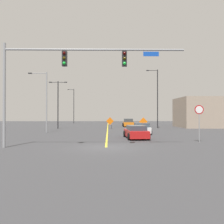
{
  "coord_description": "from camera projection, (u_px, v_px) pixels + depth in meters",
  "views": [
    {
      "loc": [
        0.19,
        -17.12,
        2.33
      ],
      "look_at": [
        0.85,
        33.24,
        2.81
      ],
      "focal_mm": 39.0,
      "sensor_mm": 36.0,
      "label": 1
    }
  ],
  "objects": [
    {
      "name": "street_lamp_mid_left",
      "position": [
        58.0,
        101.0,
        38.99
      ],
      "size": [
        2.89,
        0.24,
        7.63
      ],
      "color": "black",
      "rests_on": "ground"
    },
    {
      "name": "car_white_mid",
      "position": [
        142.0,
        129.0,
        28.99
      ],
      "size": [
        2.05,
        3.86,
        1.3
      ],
      "color": "white",
      "rests_on": "ground"
    },
    {
      "name": "street_lamp_far_left",
      "position": [
        157.0,
        96.0,
        41.41
      ],
      "size": [
        2.0,
        0.24,
        9.96
      ],
      "color": "black",
      "rests_on": "ground"
    },
    {
      "name": "ground",
      "position": [
        106.0,
        147.0,
        17.09
      ],
      "size": [
        132.15,
        132.15,
        0.0
      ],
      "primitive_type": "plane",
      "color": "#38383A"
    },
    {
      "name": "road_centre_stripe",
      "position": [
        108.0,
        125.0,
        53.79
      ],
      "size": [
        0.16,
        73.42,
        0.01
      ],
      "color": "yellow",
      "rests_on": "ground"
    },
    {
      "name": "car_yellow_far",
      "position": [
        128.0,
        121.0,
        59.99
      ],
      "size": [
        2.2,
        4.1,
        1.28
      ],
      "color": "gold",
      "rests_on": "ground"
    },
    {
      "name": "construction_sign_left_shoulder",
      "position": [
        143.0,
        122.0,
        36.59
      ],
      "size": [
        1.29,
        0.1,
        1.86
      ],
      "color": "orange",
      "rests_on": "ground"
    },
    {
      "name": "traffic_signal_assembly",
      "position": [
        64.0,
        69.0,
        17.09
      ],
      "size": [
        12.76,
        0.44,
        7.35
      ],
      "color": "gray",
      "rests_on": "ground"
    },
    {
      "name": "stop_sign",
      "position": [
        199.0,
        116.0,
        20.29
      ],
      "size": [
        0.76,
        0.07,
        3.1
      ],
      "color": "gray",
      "rests_on": "ground"
    },
    {
      "name": "construction_sign_right_shoulder",
      "position": [
        110.0,
        122.0,
        39.47
      ],
      "size": [
        1.25,
        0.2,
        1.86
      ],
      "color": "orange",
      "rests_on": "ground"
    },
    {
      "name": "car_red_approaching",
      "position": [
        136.0,
        132.0,
        23.46
      ],
      "size": [
        2.22,
        4.65,
        1.27
      ],
      "color": "red",
      "rests_on": "ground"
    },
    {
      "name": "roadside_building_east",
      "position": [
        211.0,
        113.0,
        43.85
      ],
      "size": [
        11.54,
        8.66,
        5.32
      ],
      "color": "gray",
      "rests_on": "ground"
    },
    {
      "name": "street_lamp_near_right",
      "position": [
        73.0,
        105.0,
        63.27
      ],
      "size": [
        1.71,
        0.24,
        8.94
      ],
      "color": "black",
      "rests_on": "ground"
    },
    {
      "name": "car_orange_near",
      "position": [
        128.0,
        123.0,
        45.99
      ],
      "size": [
        2.09,
        4.27,
        1.51
      ],
      "color": "orange",
      "rests_on": "ground"
    },
    {
      "name": "street_lamp_near_left",
      "position": [
        45.0,
        99.0,
        31.07
      ],
      "size": [
        2.41,
        0.24,
        7.73
      ],
      "color": "gray",
      "rests_on": "ground"
    }
  ]
}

